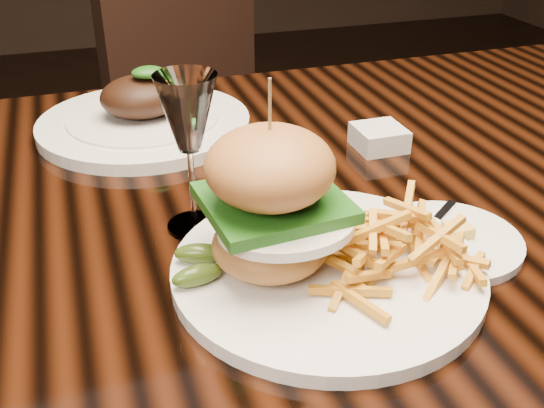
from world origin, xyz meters
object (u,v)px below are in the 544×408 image
object	(u,v)px
dining_table	(260,243)
wine_glass	(188,119)
far_dish	(144,118)
chair_far	(211,102)
burger_plate	(317,232)

from	to	relation	value
dining_table	wine_glass	world-z (taller)	wine_glass
dining_table	wine_glass	xyz separation A→B (m)	(-0.09, -0.06, 0.21)
dining_table	far_dish	size ratio (longest dim) A/B	5.06
far_dish	chair_far	distance (m)	0.72
wine_glass	far_dish	xyz separation A→B (m)	(-0.01, 0.30, -0.11)
wine_glass	chair_far	distance (m)	1.03
burger_plate	far_dish	bearing A→B (deg)	111.06
chair_far	wine_glass	bearing A→B (deg)	-127.40
wine_glass	burger_plate	bearing A→B (deg)	-54.12
burger_plate	chair_far	distance (m)	1.11
burger_plate	chair_far	xyz separation A→B (m)	(0.14, 1.07, -0.26)
burger_plate	far_dish	size ratio (longest dim) A/B	0.98
wine_glass	chair_far	size ratio (longest dim) A/B	0.19
burger_plate	wine_glass	distance (m)	0.18
far_dish	dining_table	bearing A→B (deg)	-66.35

